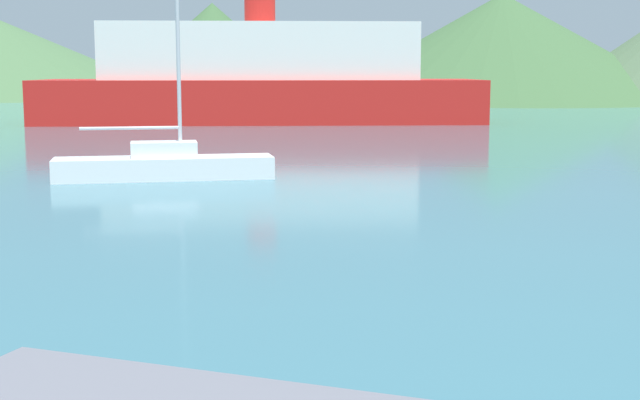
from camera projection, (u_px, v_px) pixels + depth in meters
sailboat_inner at (164, 163)px, 27.25m from camera, size 6.77×3.38×9.24m
ferry_distant at (261, 79)px, 55.79m from camera, size 28.23×11.92×7.72m
hill_central at (213, 51)px, 98.10m from camera, size 24.28×24.28×10.47m
hill_east at (501, 47)px, 94.47m from camera, size 40.11×40.11×11.16m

